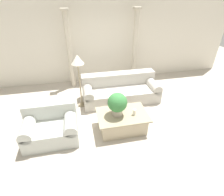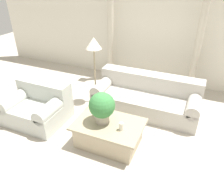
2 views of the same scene
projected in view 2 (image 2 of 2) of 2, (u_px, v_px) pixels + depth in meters
The scene contains 10 objects.
ground_plane at pixel (114, 130), 4.38m from camera, with size 16.00×16.00×0.00m, color #BCB2A3.
wall_back at pixel (154, 23), 5.66m from camera, with size 10.00×0.06×3.20m.
sofa_long at pixel (147, 97), 4.91m from camera, with size 2.31×0.98×0.78m.
loveseat at pixel (38, 106), 4.57m from camera, with size 1.18×0.98×0.78m.
coffee_table at pixel (109, 133), 3.95m from camera, with size 1.21×0.84×0.45m.
potted_plant at pixel (102, 106), 3.73m from camera, with size 0.46×0.46×0.57m.
pillar_candle at pixel (121, 126), 3.65m from camera, with size 0.07×0.07×0.14m.
floor_lamp at pixel (94, 48), 4.71m from camera, with size 0.34×0.34×1.56m.
column_left at pixel (110, 34), 5.88m from camera, with size 0.23×0.23×2.53m.
column_right at pixel (198, 44), 5.11m from camera, with size 0.23×0.23×2.53m.
Camera 2 is at (1.34, -3.18, 2.78)m, focal length 35.00 mm.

